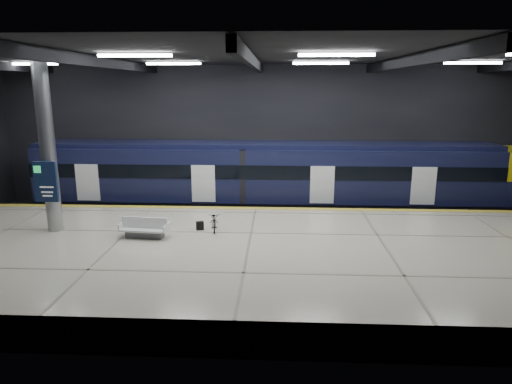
{
  "coord_description": "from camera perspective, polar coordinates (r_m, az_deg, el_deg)",
  "views": [
    {
      "loc": [
        1.06,
        -18.37,
        6.85
      ],
      "look_at": [
        0.07,
        1.5,
        2.2
      ],
      "focal_mm": 32.0,
      "sensor_mm": 36.0,
      "label": 1
    }
  ],
  "objects": [
    {
      "name": "room_shell",
      "position": [
        18.44,
        -0.46,
        9.64
      ],
      "size": [
        30.1,
        16.1,
        8.05
      ],
      "color": "black",
      "rests_on": "ground"
    },
    {
      "name": "pannier_bag",
      "position": [
        18.81,
        -7.03,
        -4.19
      ],
      "size": [
        0.34,
        0.27,
        0.35
      ],
      "primitive_type": "cube",
      "rotation": [
        0.0,
        0.0,
        0.35
      ],
      "color": "black",
      "rests_on": "platform"
    },
    {
      "name": "ground",
      "position": [
        19.64,
        -0.43,
        -7.26
      ],
      "size": [
        30.0,
        30.0,
        0.0
      ],
      "primitive_type": "plane",
      "color": "black",
      "rests_on": "ground"
    },
    {
      "name": "safety_strip",
      "position": [
        21.92,
        -0.03,
        -2.04
      ],
      "size": [
        30.0,
        0.4,
        0.01
      ],
      "primitive_type": "cube",
      "color": "gold",
      "rests_on": "platform"
    },
    {
      "name": "bicycle",
      "position": [
        18.66,
        -5.23,
        -3.61
      ],
      "size": [
        0.72,
        1.53,
        0.77
      ],
      "primitive_type": "imported",
      "rotation": [
        0.0,
        0.0,
        0.15
      ],
      "color": "#99999E",
      "rests_on": "platform"
    },
    {
      "name": "platform",
      "position": [
        17.11,
        -0.91,
        -8.45
      ],
      "size": [
        30.0,
        11.0,
        1.1
      ],
      "primitive_type": "cube",
      "color": "beige",
      "rests_on": "ground"
    },
    {
      "name": "info_column",
      "position": [
        19.71,
        -24.64,
        5.0
      ],
      "size": [
        0.9,
        0.78,
        6.9
      ],
      "color": "#9EA0A5",
      "rests_on": "platform"
    },
    {
      "name": "train",
      "position": [
        24.37,
        5.15,
        1.76
      ],
      "size": [
        29.4,
        2.84,
        3.79
      ],
      "color": "black",
      "rests_on": "ground"
    },
    {
      "name": "rails",
      "position": [
        24.84,
        0.29,
        -2.66
      ],
      "size": [
        30.0,
        1.52,
        0.16
      ],
      "color": "gray",
      "rests_on": "ground"
    },
    {
      "name": "bench",
      "position": [
        18.23,
        -13.73,
        -4.67
      ],
      "size": [
        1.91,
        0.93,
        0.81
      ],
      "rotation": [
        0.0,
        0.0,
        -0.1
      ],
      "color": "#595B60",
      "rests_on": "platform"
    }
  ]
}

